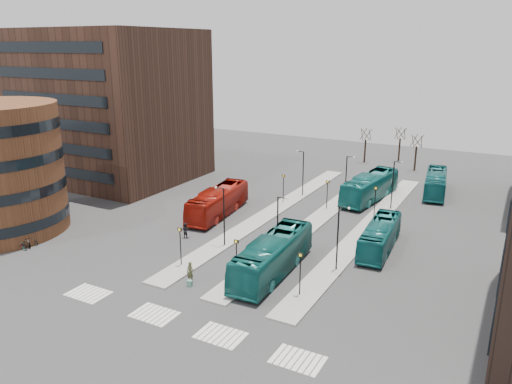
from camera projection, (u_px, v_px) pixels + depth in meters
The scene contains 22 objects.
ground at pixel (128, 344), 34.37m from camera, with size 160.00×160.00×0.00m, color #2F2F32.
island_left at pixel (272, 211), 61.44m from camera, with size 2.50×45.00×0.15m, color gray.
island_mid at pixel (318, 219), 58.70m from camera, with size 2.50×45.00×0.15m, color gray.
island_right at pixel (367, 228), 55.95m from camera, with size 2.50×45.00×0.15m, color gray.
suitcase at pixel (190, 283), 42.58m from camera, with size 0.42×0.34×0.53m, color #1D4AA0.
red_bus at pixel (218, 202), 59.89m from camera, with size 2.83×12.09×3.37m, color #9A160B.
teal_bus_a at pixel (273, 255), 44.56m from camera, with size 2.96×12.64×3.52m, color #125A58.
teal_bus_b at pixel (370, 187), 65.85m from camera, with size 2.99×12.77×3.56m, color #146767.
teal_bus_c at pixel (380, 236), 49.85m from camera, with size 2.46×10.53×2.93m, color #146365.
teal_bus_d at pixel (436, 183), 68.54m from camera, with size 2.62×11.21×3.12m, color #146166.
traveller at pixel (190, 272), 43.14m from camera, with size 0.68×0.44×1.86m, color #48482B.
commuter_a at pixel (186, 230), 53.14m from camera, with size 0.80×0.63×1.65m, color black.
commuter_b at pixel (267, 263), 45.36m from camera, with size 0.91×0.38×1.55m, color black.
commuter_c at pixel (273, 255), 46.92m from camera, with size 1.10×0.63×1.71m, color black.
bicycle_near at pixel (21, 245), 50.14m from camera, with size 0.61×1.75×0.92m, color gray.
bicycle_mid at pixel (27, 242), 50.72m from camera, with size 0.51×1.82×1.09m, color gray.
bicycle_far at pixel (32, 241), 51.30m from camera, with size 0.54×1.54×0.81m, color gray.
crosswalk_stripes at pixel (184, 323), 36.93m from camera, with size 22.35×2.40×0.01m.
office_block at pixel (108, 105), 75.42m from camera, with size 25.00×20.12×22.00m.
sign_poles at pixel (290, 217), 52.32m from camera, with size 12.45×22.12×3.65m.
lamp_posts at pixel (317, 196), 55.72m from camera, with size 14.04×20.24×6.12m.
bare_trees at pixel (393, 149), 85.15m from camera, with size 10.97×8.14×5.90m.
Camera 1 is at (22.06, -22.10, 19.87)m, focal length 35.00 mm.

